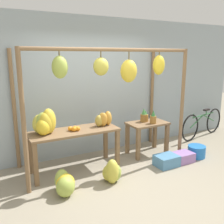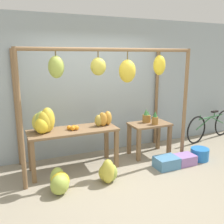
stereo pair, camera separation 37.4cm
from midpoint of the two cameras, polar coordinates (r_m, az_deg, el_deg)
The scene contains 15 objects.
ground_plane at distance 4.21m, azimuth 6.06°, elevation -16.28°, with size 20.00×20.00×0.00m, color gray.
shop_wall_back at distance 5.18m, azimuth -2.35°, elevation 5.68°, with size 8.00×0.08×2.80m.
stall_awning at distance 4.31m, azimuth 2.10°, elevation 7.17°, with size 3.09×1.15×2.16m.
display_table_main at distance 4.51m, azimuth -6.50°, elevation -5.49°, with size 1.58×0.59×0.75m.
display_table_side at distance 5.26m, azimuth 10.56°, elevation -4.30°, with size 0.82×0.51×0.68m.
banana_pile_on_table at distance 4.35m, azimuth -13.03°, elevation -2.26°, with size 0.47×0.47×0.43m.
orange_pile at distance 4.43m, azimuth -6.35°, elevation -3.64°, with size 0.20×0.16×0.08m.
pineapple_cluster at distance 5.20m, azimuth 10.59°, elevation -1.29°, with size 0.23×0.34×0.29m.
banana_pile_ground_left at distance 4.00m, azimuth -9.26°, elevation -15.48°, with size 0.39×0.51×0.35m.
banana_pile_ground_right at distance 4.21m, azimuth 1.79°, elevation -13.61°, with size 0.37×0.38×0.41m.
fruit_crate_white at distance 4.86m, azimuth 14.55°, elevation -11.15°, with size 0.42×0.33×0.21m.
blue_bucket at distance 5.40m, azimuth 21.31°, elevation -8.97°, with size 0.36×0.36×0.24m.
parked_bicycle at distance 6.69m, azimuth 23.06°, elevation -2.88°, with size 1.72×0.39×0.71m.
papaya_pile at distance 4.66m, azimuth 0.30°, elevation -1.65°, with size 0.39×0.24×0.27m.
fruit_crate_purple at distance 5.11m, azimuth 18.34°, elevation -10.29°, with size 0.38×0.30×0.19m.
Camera 2 is at (-1.67, -3.27, 2.04)m, focal length 40.00 mm.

